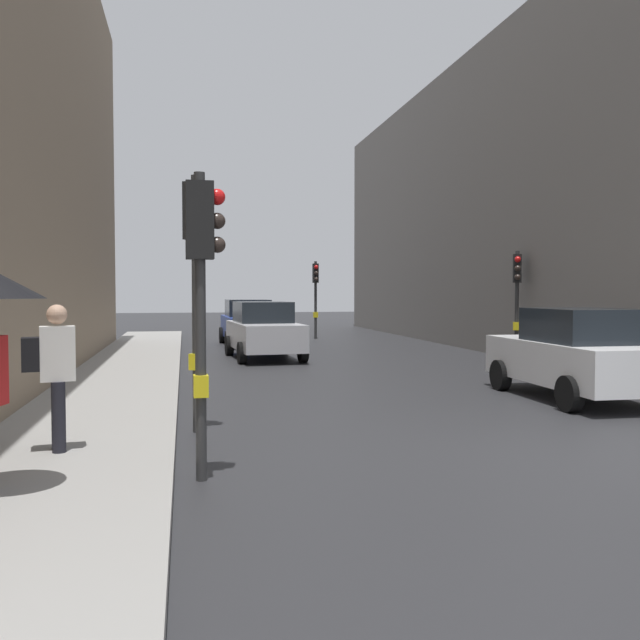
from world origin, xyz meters
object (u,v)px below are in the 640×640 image
Objects in this scene: traffic_light_near_right at (197,256)px; car_silver_hatchback at (264,330)px; traffic_light_mid_street at (517,285)px; traffic_light_far_median at (316,285)px; car_white_compact at (577,354)px; pedestrian_with_black_backpack at (54,368)px; car_blue_van at (248,323)px; traffic_light_near_left at (202,269)px.

traffic_light_near_right is 11.22m from car_silver_hatchback.
traffic_light_mid_street is 7.75m from car_silver_hatchback.
traffic_light_mid_street is at bearing -69.53° from traffic_light_far_median.
car_white_compact is 9.56m from pedestrian_with_black_backpack.
car_blue_van is 2.40× the size of pedestrian_with_black_backpack.
traffic_light_near_left is 1.91× the size of pedestrian_with_black_backpack.
traffic_light_far_median is 0.80× the size of car_blue_van.
car_silver_hatchback is 2.44× the size of pedestrian_with_black_backpack.
car_white_compact is at bearing 13.39° from traffic_light_near_right.
car_silver_hatchback is at bearing -90.15° from car_blue_van.
pedestrian_with_black_backpack is (-3.98, -17.83, 0.29)m from car_blue_van.
pedestrian_with_black_backpack is at bearing -159.86° from car_white_compact.
traffic_light_near_right is 2.14× the size of pedestrian_with_black_backpack.
traffic_light_near_left is 0.80× the size of car_white_compact.
car_blue_van is at bearing 82.17° from traffic_light_near_right.
car_silver_hatchback is at bearing 162.42° from traffic_light_mid_street.
traffic_light_mid_street reaches higher than car_white_compact.
car_white_compact and car_blue_van have the same top height.
traffic_light_near_left is 0.78× the size of car_silver_hatchback.
traffic_light_near_right is 0.89× the size of car_blue_van.
traffic_light_far_median is (-4.01, 10.75, 0.08)m from traffic_light_mid_street.
traffic_light_far_median reaches higher than traffic_light_near_left.
traffic_light_far_median is 9.17m from car_silver_hatchback.
car_silver_hatchback is at bearing 80.67° from traffic_light_near_left.
traffic_light_mid_street reaches higher than car_silver_hatchback.
traffic_light_mid_street is 12.79m from traffic_light_near_right.
traffic_light_near_left is at bearing -89.92° from traffic_light_near_right.
traffic_light_near_right reaches higher than traffic_light_far_median.
traffic_light_near_right is 0.90× the size of car_white_compact.
car_white_compact is (7.23, 1.72, -1.73)m from traffic_light_near_right.
car_blue_van is (-5.00, 14.54, 0.00)m from car_white_compact.
traffic_light_near_right is 0.88× the size of car_silver_hatchback.
traffic_light_near_right reaches higher than car_blue_van.
traffic_light_near_right reaches higher than pedestrian_with_black_backpack.
traffic_light_mid_street is 0.77× the size of car_blue_van.
traffic_light_near_right is at bearing -97.83° from car_blue_van.
traffic_light_near_right is at bearing -137.96° from traffic_light_mid_street.
car_silver_hatchback is at bearing 72.32° from pedestrian_with_black_backpack.
car_white_compact is 15.37m from car_blue_van.
traffic_light_mid_street is 0.97× the size of traffic_light_far_median.
car_silver_hatchback and car_blue_van have the same top height.
traffic_light_near_left is 0.80× the size of car_blue_van.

